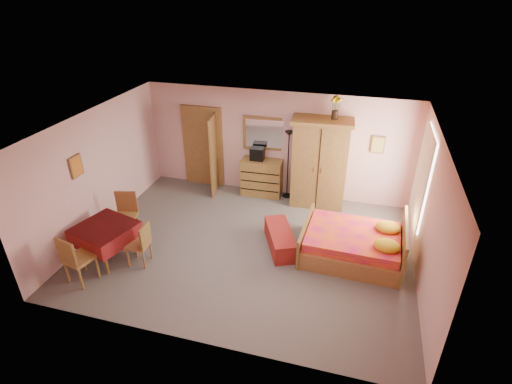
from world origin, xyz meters
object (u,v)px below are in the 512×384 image
(bed, at_px, (353,237))
(bench, at_px, (280,239))
(chest_of_drawers, at_px, (262,177))
(wall_mirror, at_px, (264,133))
(chair_west, at_px, (76,232))
(floor_lamp, at_px, (288,165))
(wardrobe, at_px, (319,163))
(chair_east, at_px, (138,244))
(stereo, at_px, (257,154))
(dining_table, at_px, (107,242))
(chair_north, at_px, (125,217))
(chair_south, at_px, (79,258))
(sunflower_vase, at_px, (336,107))

(bed, distance_m, bench, 1.44)
(chest_of_drawers, relative_size, wall_mirror, 0.94)
(bed, relative_size, chair_west, 2.11)
(floor_lamp, relative_size, wardrobe, 0.80)
(chair_west, relative_size, chair_east, 1.06)
(bed, bearing_deg, stereo, 143.28)
(chest_of_drawers, relative_size, chair_west, 1.09)
(bed, relative_size, bench, 1.60)
(chest_of_drawers, xyz_separation_m, dining_table, (-2.23, -3.31, -0.11))
(dining_table, relative_size, chair_north, 1.02)
(wall_mirror, height_order, dining_table, wall_mirror)
(wall_mirror, xyz_separation_m, chair_south, (-2.30, -4.23, -1.05))
(wall_mirror, bearing_deg, chair_east, -118.33)
(wall_mirror, height_order, floor_lamp, wall_mirror)
(chest_of_drawers, height_order, bed, chest_of_drawers)
(bed, relative_size, chair_south, 1.94)
(wall_mirror, bearing_deg, wardrobe, -17.16)
(floor_lamp, bearing_deg, wall_mirror, 165.67)
(wall_mirror, bearing_deg, bed, -47.49)
(bed, xyz_separation_m, dining_table, (-4.58, -1.31, -0.08))
(chest_of_drawers, distance_m, stereo, 0.64)
(sunflower_vase, distance_m, bed, 2.85)
(chest_of_drawers, bearing_deg, floor_lamp, 2.44)
(wardrobe, distance_m, chair_north, 4.46)
(wardrobe, xyz_separation_m, chair_north, (-3.67, -2.46, -0.58))
(wall_mirror, distance_m, chair_north, 3.74)
(stereo, relative_size, wardrobe, 0.16)
(sunflower_vase, height_order, chair_east, sunflower_vase)
(floor_lamp, bearing_deg, bed, -50.05)
(wardrobe, height_order, chair_south, wardrobe)
(chest_of_drawers, bearing_deg, chair_west, -133.35)
(bench, height_order, dining_table, dining_table)
(chest_of_drawers, bearing_deg, chair_north, -133.27)
(chest_of_drawers, distance_m, chair_north, 3.43)
(sunflower_vase, xyz_separation_m, chair_south, (-3.94, -3.98, -1.90))
(chest_of_drawers, xyz_separation_m, stereo, (-0.12, -0.01, 0.62))
(chest_of_drawers, relative_size, stereo, 3.00)
(floor_lamp, xyz_separation_m, wardrobe, (0.77, -0.16, 0.21))
(chest_of_drawers, distance_m, bench, 2.30)
(wall_mirror, bearing_deg, chair_west, -134.02)
(chair_north, height_order, chair_west, chair_north)
(bed, bearing_deg, chest_of_drawers, 141.75)
(bench, xyz_separation_m, dining_table, (-3.17, -1.22, 0.16))
(chair_south, bearing_deg, bed, 37.54)
(chair_east, bearing_deg, floor_lamp, -37.65)
(wardrobe, bearing_deg, chair_south, -137.14)
(wall_mirror, xyz_separation_m, bed, (2.35, -2.21, -1.10))
(stereo, distance_m, chair_west, 4.37)
(bed, bearing_deg, dining_table, -161.88)
(chair_south, height_order, chair_north, chair_south)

